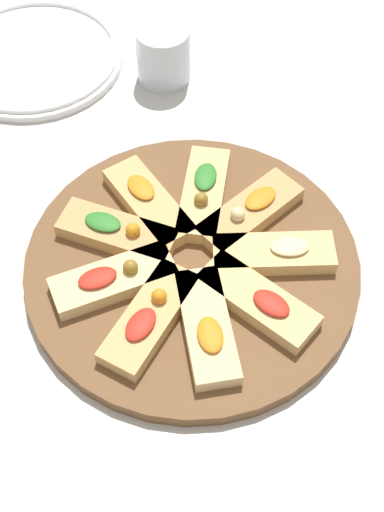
{
  "coord_description": "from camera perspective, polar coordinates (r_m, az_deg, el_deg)",
  "views": [
    {
      "loc": [
        0.42,
        -0.16,
        0.66
      ],
      "look_at": [
        0.0,
        0.0,
        0.03
      ],
      "focal_mm": 50.0,
      "sensor_mm": 36.0,
      "label": 1
    }
  ],
  "objects": [
    {
      "name": "ground_plane",
      "position": [
        0.8,
        0.0,
        -1.11
      ],
      "size": [
        3.0,
        3.0,
        0.0
      ],
      "primitive_type": "plane",
      "color": "beige"
    },
    {
      "name": "serving_board",
      "position": [
        0.79,
        0.0,
        -0.75
      ],
      "size": [
        0.37,
        0.37,
        0.02
      ],
      "primitive_type": "cylinder",
      "color": "brown",
      "rests_on": "ground_plane"
    },
    {
      "name": "focaccia_slice_0",
      "position": [
        0.73,
        1.22,
        -5.69
      ],
      "size": [
        0.14,
        0.07,
        0.02
      ],
      "color": "#E5C689",
      "rests_on": "serving_board"
    },
    {
      "name": "focaccia_slice_1",
      "position": [
        0.75,
        5.33,
        -3.59
      ],
      "size": [
        0.14,
        0.11,
        0.02
      ],
      "color": "#DBB775",
      "rests_on": "serving_board"
    },
    {
      "name": "focaccia_slice_2",
      "position": [
        0.79,
        6.61,
        0.22
      ],
      "size": [
        0.09,
        0.14,
        0.02
      ],
      "color": "#DBB775",
      "rests_on": "serving_board"
    },
    {
      "name": "focaccia_slice_3",
      "position": [
        0.82,
        4.64,
        3.53
      ],
      "size": [
        0.09,
        0.14,
        0.03
      ],
      "color": "tan",
      "rests_on": "serving_board"
    },
    {
      "name": "focaccia_slice_4",
      "position": [
        0.83,
        0.92,
        5.04
      ],
      "size": [
        0.14,
        0.11,
        0.03
      ],
      "color": "#DBB775",
      "rests_on": "serving_board"
    },
    {
      "name": "focaccia_slice_5",
      "position": [
        0.83,
        -3.5,
        4.3
      ],
      "size": [
        0.14,
        0.08,
        0.02
      ],
      "color": "tan",
      "rests_on": "serving_board"
    },
    {
      "name": "focaccia_slice_6",
      "position": [
        0.8,
        -6.01,
        1.92
      ],
      "size": [
        0.12,
        0.13,
        0.03
      ],
      "color": "tan",
      "rests_on": "serving_board"
    },
    {
      "name": "focaccia_slice_7",
      "position": [
        0.76,
        -6.23,
        -2.08
      ],
      "size": [
        0.05,
        0.13,
        0.03
      ],
      "color": "#E5C689",
      "rests_on": "serving_board"
    },
    {
      "name": "focaccia_slice_8",
      "position": [
        0.74,
        -3.41,
        -4.93
      ],
      "size": [
        0.12,
        0.13,
        0.03
      ],
      "color": "tan",
      "rests_on": "serving_board"
    },
    {
      "name": "plate_left",
      "position": [
        1.06,
        -12.56,
        15.33
      ],
      "size": [
        0.25,
        0.25,
        0.02
      ],
      "color": "white",
      "rests_on": "ground_plane"
    },
    {
      "name": "water_glass",
      "position": [
        1.0,
        -2.31,
        15.84
      ],
      "size": [
        0.07,
        0.07,
        0.08
      ],
      "primitive_type": "cylinder",
      "color": "silver",
      "rests_on": "ground_plane"
    }
  ]
}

